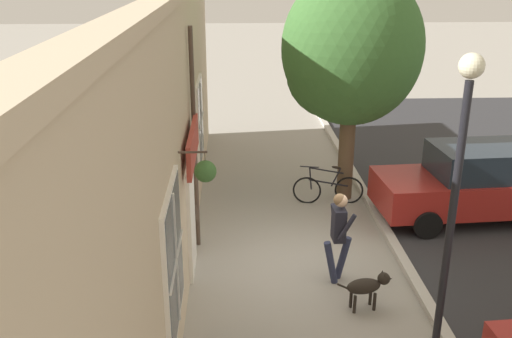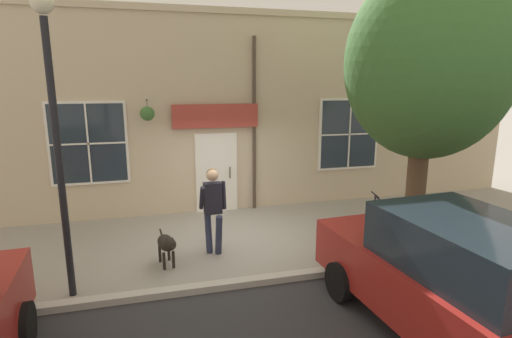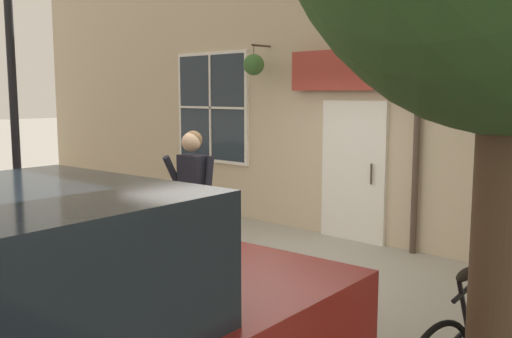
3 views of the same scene
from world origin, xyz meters
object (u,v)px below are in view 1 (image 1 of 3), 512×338
(parked_car_mid_block, at_px, (474,183))
(street_lamp, at_px, (457,175))
(dog_on_leash, at_px, (367,286))
(pedestrian_walking, at_px, (339,229))
(street_tree_by_curb, at_px, (348,54))
(leaning_bicycle, at_px, (328,188))

(parked_car_mid_block, xyz_separation_m, street_lamp, (-2.58, -5.09, 2.17))
(dog_on_leash, bearing_deg, pedestrian_walking, 110.95)
(street_lamp, bearing_deg, pedestrian_walking, 112.22)
(street_tree_by_curb, relative_size, street_lamp, 1.20)
(parked_car_mid_block, height_order, street_lamp, street_lamp)
(pedestrian_walking, bearing_deg, dog_on_leash, -69.05)
(dog_on_leash, distance_m, parked_car_mid_block, 4.82)
(street_tree_by_curb, relative_size, parked_car_mid_block, 1.27)
(street_lamp, bearing_deg, dog_on_leash, 112.98)
(pedestrian_walking, relative_size, street_lamp, 0.38)
(dog_on_leash, bearing_deg, street_lamp, -67.02)
(street_tree_by_curb, relative_size, leaning_bicycle, 3.21)
(pedestrian_walking, distance_m, leaning_bicycle, 3.71)
(street_tree_by_curb, height_order, street_lamp, street_tree_by_curb)
(pedestrian_walking, relative_size, parked_car_mid_block, 0.40)
(dog_on_leash, height_order, parked_car_mid_block, parked_car_mid_block)
(parked_car_mid_block, relative_size, street_lamp, 0.95)
(street_tree_by_curb, xyz_separation_m, parked_car_mid_block, (2.80, -1.36, -2.73))
(parked_car_mid_block, bearing_deg, street_lamp, -116.90)
(pedestrian_walking, relative_size, leaning_bicycle, 1.02)
(dog_on_leash, height_order, leaning_bicycle, leaning_bicycle)
(pedestrian_walking, xyz_separation_m, street_lamp, (1.01, -2.48, 1.98))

